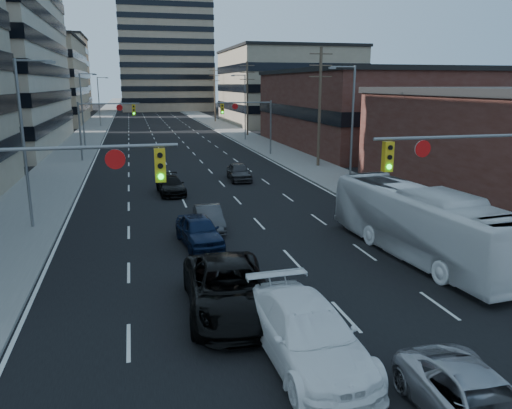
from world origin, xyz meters
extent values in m
cube|color=black|center=(0.00, 130.00, 0.01)|extent=(18.00, 300.00, 0.02)
cube|color=slate|center=(-11.50, 130.00, 0.07)|extent=(5.00, 300.00, 0.15)
cube|color=slate|center=(11.50, 130.00, 0.07)|extent=(5.00, 300.00, 0.15)
cube|color=gray|center=(-24.00, 100.00, 8.00)|extent=(20.00, 30.00, 16.00)
cube|color=#472119|center=(24.00, 50.00, 4.50)|extent=(20.00, 30.00, 9.00)
cube|color=gray|center=(25.00, 88.00, 7.00)|extent=(22.00, 28.00, 14.00)
cube|color=gray|center=(6.00, 150.00, 29.00)|extent=(26.00, 26.00, 58.00)
cube|color=#ADA089|center=(-28.00, 140.00, 10.00)|extent=(24.00, 24.00, 20.00)
cube|color=gray|center=(32.00, 130.00, 6.00)|extent=(22.00, 22.00, 12.00)
cylinder|color=slate|center=(-6.75, 8.00, 5.80)|extent=(6.50, 0.12, 0.12)
cube|color=gold|center=(-4.10, 8.00, 5.15)|extent=(0.35, 0.28, 1.10)
cylinder|color=black|center=(-4.10, 7.84, 5.50)|extent=(0.18, 0.06, 0.18)
cylinder|color=black|center=(-4.10, 7.84, 5.15)|extent=(0.18, 0.06, 0.18)
cylinder|color=#0CE526|center=(-4.10, 7.84, 4.80)|extent=(0.18, 0.06, 0.18)
cylinder|color=white|center=(-5.50, 7.97, 5.40)|extent=(0.64, 0.06, 0.64)
cylinder|color=slate|center=(6.75, 8.00, 5.80)|extent=(6.50, 0.12, 0.12)
cube|color=gold|center=(4.10, 8.00, 5.15)|extent=(0.35, 0.28, 1.10)
cylinder|color=black|center=(4.10, 7.84, 5.50)|extent=(0.18, 0.06, 0.18)
cylinder|color=black|center=(4.10, 7.84, 5.15)|extent=(0.18, 0.06, 0.18)
cylinder|color=#0CE526|center=(4.10, 7.84, 4.80)|extent=(0.18, 0.06, 0.18)
cylinder|color=white|center=(5.50, 7.97, 5.40)|extent=(0.64, 0.06, 0.64)
cylinder|color=slate|center=(-10.00, 45.00, 3.00)|extent=(0.18, 0.18, 6.00)
cylinder|color=slate|center=(-7.00, 45.00, 5.80)|extent=(6.00, 0.12, 0.12)
cube|color=gold|center=(-4.60, 45.00, 5.15)|extent=(0.35, 0.28, 1.10)
cylinder|color=black|center=(-4.60, 44.84, 5.50)|extent=(0.18, 0.06, 0.18)
cylinder|color=black|center=(-4.60, 44.84, 5.15)|extent=(0.18, 0.06, 0.18)
cylinder|color=#0CE526|center=(-4.60, 44.84, 4.80)|extent=(0.18, 0.06, 0.18)
cylinder|color=white|center=(-6.00, 44.97, 5.40)|extent=(0.64, 0.06, 0.64)
cylinder|color=slate|center=(10.00, 45.00, 3.00)|extent=(0.18, 0.18, 6.00)
cylinder|color=slate|center=(7.00, 45.00, 5.80)|extent=(6.00, 0.12, 0.12)
cube|color=gold|center=(4.60, 45.00, 5.15)|extent=(0.35, 0.28, 1.10)
cylinder|color=black|center=(4.60, 44.84, 5.50)|extent=(0.18, 0.06, 0.18)
cylinder|color=black|center=(4.60, 44.84, 5.15)|extent=(0.18, 0.06, 0.18)
cylinder|color=#0CE526|center=(4.60, 44.84, 4.80)|extent=(0.18, 0.06, 0.18)
cylinder|color=white|center=(6.00, 44.97, 5.40)|extent=(0.64, 0.06, 0.64)
cylinder|color=#4C3D2D|center=(12.20, 36.00, 5.50)|extent=(0.28, 0.28, 11.00)
cube|color=#4C3D2D|center=(12.20, 36.00, 10.40)|extent=(2.20, 0.10, 0.10)
cube|color=#4C3D2D|center=(12.20, 36.00, 9.40)|extent=(2.20, 0.10, 0.10)
cube|color=#4C3D2D|center=(12.20, 36.00, 8.40)|extent=(2.20, 0.10, 0.10)
cylinder|color=#4C3D2D|center=(12.20, 66.00, 5.50)|extent=(0.28, 0.28, 11.00)
cube|color=#4C3D2D|center=(12.20, 66.00, 10.40)|extent=(2.20, 0.10, 0.10)
cube|color=#4C3D2D|center=(12.20, 66.00, 9.40)|extent=(2.20, 0.10, 0.10)
cube|color=#4C3D2D|center=(12.20, 66.00, 8.40)|extent=(2.20, 0.10, 0.10)
cylinder|color=#4C3D2D|center=(12.20, 96.00, 5.50)|extent=(0.28, 0.28, 11.00)
cube|color=#4C3D2D|center=(12.20, 96.00, 10.40)|extent=(2.20, 0.10, 0.10)
cube|color=#4C3D2D|center=(12.20, 96.00, 9.40)|extent=(2.20, 0.10, 0.10)
cube|color=#4C3D2D|center=(12.20, 96.00, 8.40)|extent=(2.20, 0.10, 0.10)
cylinder|color=slate|center=(-10.50, 20.00, 4.50)|extent=(0.16, 0.16, 9.00)
cylinder|color=slate|center=(-9.60, 20.00, 8.90)|extent=(1.80, 0.10, 0.10)
cube|color=slate|center=(-8.80, 20.00, 8.82)|extent=(0.50, 0.22, 0.14)
cylinder|color=slate|center=(-10.50, 55.00, 4.50)|extent=(0.16, 0.16, 9.00)
cylinder|color=slate|center=(-9.60, 55.00, 8.90)|extent=(1.80, 0.10, 0.10)
cube|color=slate|center=(-8.80, 55.00, 8.82)|extent=(0.50, 0.22, 0.14)
cylinder|color=slate|center=(-10.50, 90.00, 4.50)|extent=(0.16, 0.16, 9.00)
cylinder|color=slate|center=(-9.60, 90.00, 8.90)|extent=(1.80, 0.10, 0.10)
cube|color=slate|center=(-8.80, 90.00, 8.82)|extent=(0.50, 0.22, 0.14)
cylinder|color=slate|center=(10.50, 25.00, 4.50)|extent=(0.16, 0.16, 9.00)
cylinder|color=slate|center=(9.60, 25.00, 8.90)|extent=(1.80, 0.10, 0.10)
cube|color=slate|center=(8.80, 25.00, 8.82)|extent=(0.50, 0.22, 0.14)
cylinder|color=slate|center=(10.50, 60.00, 4.50)|extent=(0.16, 0.16, 9.00)
cylinder|color=slate|center=(9.60, 60.00, 8.90)|extent=(1.80, 0.10, 0.10)
cube|color=slate|center=(8.80, 60.00, 8.82)|extent=(0.50, 0.22, 0.14)
imported|color=black|center=(-2.00, 7.35, 0.87)|extent=(3.20, 6.37, 1.73)
imported|color=white|center=(-0.43, 3.68, 0.87)|extent=(2.67, 6.07, 1.73)
imported|color=#AFAFB3|center=(2.34, -0.06, 0.66)|extent=(2.36, 4.84, 1.32)
imported|color=white|center=(7.57, 10.86, 1.61)|extent=(3.66, 11.71, 3.21)
imported|color=#0D1935|center=(-2.00, 15.05, 0.73)|extent=(2.23, 4.48, 1.47)
imported|color=#37373A|center=(-1.14, 17.58, 0.64)|extent=(1.43, 3.93, 1.29)
imported|color=black|center=(-2.42, 27.21, 0.64)|extent=(2.05, 4.50, 1.28)
imported|color=#2F2F31|center=(3.45, 31.18, 0.71)|extent=(1.87, 4.26, 1.43)
camera|label=1|loc=(-4.94, -8.42, 7.73)|focal=35.00mm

